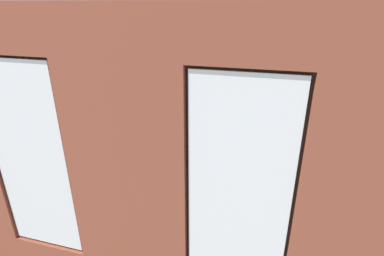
% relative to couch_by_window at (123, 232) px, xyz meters
% --- Properties ---
extents(ground_plane, '(6.99, 6.54, 0.10)m').
position_rel_couch_by_window_xyz_m(ground_plane, '(-0.52, -2.24, -0.38)').
color(ground_plane, brown).
extents(brick_wall_with_windows, '(6.39, 0.30, 3.22)m').
position_rel_couch_by_window_xyz_m(brick_wall_with_windows, '(-0.52, 0.65, 1.26)').
color(brick_wall_with_windows, brown).
rests_on(brick_wall_with_windows, ground_plane).
extents(white_wall_right, '(0.10, 5.54, 3.22)m').
position_rel_couch_by_window_xyz_m(white_wall_right, '(2.63, -2.04, 1.28)').
color(white_wall_right, silver).
rests_on(white_wall_right, ground_plane).
extents(couch_by_window, '(2.09, 0.87, 0.80)m').
position_rel_couch_by_window_xyz_m(couch_by_window, '(0.00, 0.00, 0.00)').
color(couch_by_window, black).
rests_on(couch_by_window, ground_plane).
extents(couch_left, '(0.88, 1.81, 0.80)m').
position_rel_couch_by_window_xyz_m(couch_left, '(-3.01, -1.60, 0.00)').
color(couch_left, black).
rests_on(couch_left, ground_plane).
extents(coffee_table, '(1.43, 0.81, 0.40)m').
position_rel_couch_by_window_xyz_m(coffee_table, '(-0.31, -2.55, 0.03)').
color(coffee_table, olive).
rests_on(coffee_table, ground_plane).
extents(cup_ceramic, '(0.08, 0.08, 0.10)m').
position_rel_couch_by_window_xyz_m(cup_ceramic, '(-0.13, -2.65, 0.12)').
color(cup_ceramic, '#4C4C51').
rests_on(cup_ceramic, coffee_table).
extents(candle_jar, '(0.08, 0.08, 0.12)m').
position_rel_couch_by_window_xyz_m(candle_jar, '(0.12, -2.42, 0.13)').
color(candle_jar, '#B7333D').
rests_on(candle_jar, coffee_table).
extents(remote_black, '(0.16, 0.15, 0.02)m').
position_rel_couch_by_window_xyz_m(remote_black, '(-0.70, -2.69, 0.08)').
color(remote_black, black).
rests_on(remote_black, coffee_table).
extents(remote_silver, '(0.18, 0.09, 0.02)m').
position_rel_couch_by_window_xyz_m(remote_silver, '(-0.31, -2.55, 0.08)').
color(remote_silver, '#B2B2B7').
rests_on(remote_silver, coffee_table).
extents(remote_gray, '(0.17, 0.07, 0.02)m').
position_rel_couch_by_window_xyz_m(remote_gray, '(-0.41, -2.42, 0.08)').
color(remote_gray, '#59595B').
rests_on(remote_gray, coffee_table).
extents(media_console, '(1.01, 0.42, 0.46)m').
position_rel_couch_by_window_xyz_m(media_console, '(2.33, -2.56, -0.10)').
color(media_console, black).
rests_on(media_console, ground_plane).
extents(tv_flatscreen, '(1.05, 0.20, 0.72)m').
position_rel_couch_by_window_xyz_m(tv_flatscreen, '(2.33, -2.56, 0.50)').
color(tv_flatscreen, black).
rests_on(tv_flatscreen, media_console).
extents(papasan_chair, '(1.16, 1.16, 0.71)m').
position_rel_couch_by_window_xyz_m(papasan_chair, '(0.07, -4.09, 0.12)').
color(papasan_chair, olive).
rests_on(papasan_chair, ground_plane).
extents(potted_plant_foreground_right, '(0.79, 0.79, 1.06)m').
position_rel_couch_by_window_xyz_m(potted_plant_foreground_right, '(2.03, -4.46, 0.40)').
color(potted_plant_foreground_right, gray).
rests_on(potted_plant_foreground_right, ground_plane).
extents(potted_plant_by_left_couch, '(0.26, 0.26, 0.48)m').
position_rel_couch_by_window_xyz_m(potted_plant_by_left_couch, '(-2.61, -2.95, -0.01)').
color(potted_plant_by_left_couch, gray).
rests_on(potted_plant_by_left_couch, ground_plane).
extents(potted_plant_near_tv, '(0.78, 0.94, 1.35)m').
position_rel_couch_by_window_xyz_m(potted_plant_near_tv, '(1.77, -1.61, 0.30)').
color(potted_plant_near_tv, beige).
rests_on(potted_plant_near_tv, ground_plane).
extents(potted_plant_corner_near_left, '(1.03, 1.11, 1.32)m').
position_rel_couch_by_window_xyz_m(potted_plant_corner_near_left, '(-3.17, -4.52, 0.26)').
color(potted_plant_corner_near_left, brown).
rests_on(potted_plant_corner_near_left, ground_plane).
extents(potted_plant_between_couches, '(0.80, 0.74, 1.07)m').
position_rel_couch_by_window_xyz_m(potted_plant_between_couches, '(-1.49, -0.06, 0.26)').
color(potted_plant_between_couches, gray).
rests_on(potted_plant_between_couches, ground_plane).
extents(potted_plant_beside_window_right, '(0.97, 0.98, 1.43)m').
position_rel_couch_by_window_xyz_m(potted_plant_beside_window_right, '(1.77, 0.09, 0.44)').
color(potted_plant_beside_window_right, gray).
rests_on(potted_plant_beside_window_right, ground_plane).
extents(potted_plant_mid_room_small, '(0.27, 0.27, 0.56)m').
position_rel_couch_by_window_xyz_m(potted_plant_mid_room_small, '(-1.36, -3.35, 0.07)').
color(potted_plant_mid_room_small, '#47423D').
rests_on(potted_plant_mid_room_small, ground_plane).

